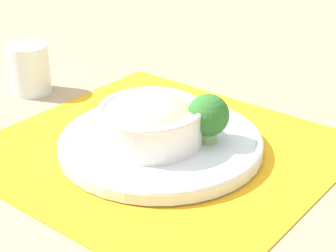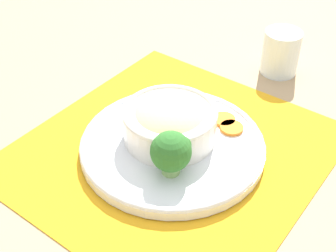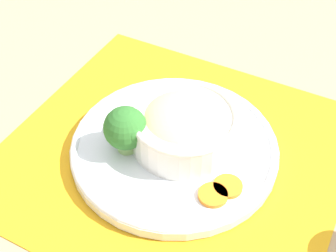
# 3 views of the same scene
# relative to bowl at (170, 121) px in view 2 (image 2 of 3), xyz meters

# --- Properties ---
(ground_plane) EXTENTS (4.00, 4.00, 0.00)m
(ground_plane) POSITION_rel_bowl_xyz_m (0.01, 0.01, -0.05)
(ground_plane) COLOR tan
(placemat) EXTENTS (0.50, 0.47, 0.00)m
(placemat) POSITION_rel_bowl_xyz_m (0.01, 0.01, -0.05)
(placemat) COLOR orange
(placemat) RESTS_ON ground_plane
(plate) EXTENTS (0.31, 0.31, 0.02)m
(plate) POSITION_rel_bowl_xyz_m (0.01, 0.01, -0.04)
(plate) COLOR silver
(plate) RESTS_ON placemat
(bowl) EXTENTS (0.16, 0.16, 0.07)m
(bowl) POSITION_rel_bowl_xyz_m (0.00, 0.00, 0.00)
(bowl) COLOR silver
(bowl) RESTS_ON plate
(broccoli_floret) EXTENTS (0.06, 0.06, 0.07)m
(broccoli_floret) POSITION_rel_bowl_xyz_m (0.07, 0.05, 0.01)
(broccoli_floret) COLOR #84AD5B
(broccoli_floret) RESTS_ON plate
(carrot_slice_near) EXTENTS (0.04, 0.04, 0.01)m
(carrot_slice_near) POSITION_rel_bowl_xyz_m (-0.08, 0.07, -0.03)
(carrot_slice_near) COLOR orange
(carrot_slice_near) RESTS_ON plate
(carrot_slice_middle) EXTENTS (0.04, 0.04, 0.01)m
(carrot_slice_middle) POSITION_rel_bowl_xyz_m (-0.09, 0.05, -0.03)
(carrot_slice_middle) COLOR orange
(carrot_slice_middle) RESTS_ON plate
(water_glass) EXTENTS (0.08, 0.08, 0.09)m
(water_glass) POSITION_rel_bowl_xyz_m (-0.33, 0.04, -0.01)
(water_glass) COLOR silver
(water_glass) RESTS_ON ground_plane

